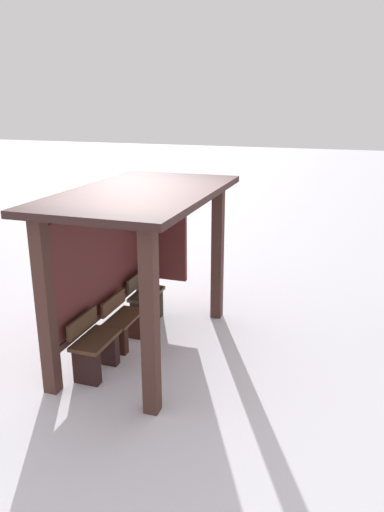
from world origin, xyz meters
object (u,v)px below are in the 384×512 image
Objects in this scene: bus_shelter at (133,233)px; bench_right_inside at (146,302)px; bench_left_inside at (95,349)px; bench_center_inside at (123,325)px.

bench_right_inside is (0.69, 0.16, -1.27)m from bus_shelter.
bench_left_inside is at bearing 179.98° from bench_right_inside.
bus_shelter is 1.32m from bench_center_inside.
bus_shelter is 4.37× the size of bench_center_inside.
bench_center_inside is 0.79m from bench_right_inside.
bench_center_inside is 0.93× the size of bench_right_inside.
bench_left_inside is at bearing 169.98° from bus_shelter.
bench_right_inside is (1.57, -0.00, 0.01)m from bench_left_inside.
bench_center_inside is at bearing 121.99° from bus_shelter.
bus_shelter is 4.08× the size of bench_left_inside.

